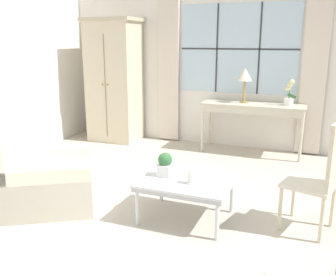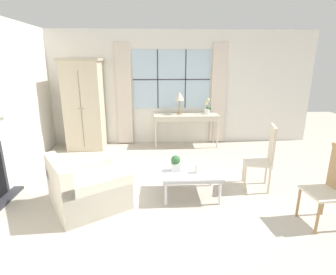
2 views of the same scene
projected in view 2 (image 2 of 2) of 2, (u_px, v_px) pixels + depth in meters
name	position (u px, v px, depth m)	size (l,w,h in m)	color
ground_plane	(183.00, 199.00, 4.09)	(14.00, 14.00, 0.00)	#BCB2A3
wall_back_windowed	(172.00, 89.00, 6.60)	(7.20, 0.14, 2.80)	silver
armoire	(84.00, 105.00, 6.21)	(0.93, 0.69, 2.14)	beige
console_table	(186.00, 118.00, 6.48)	(1.59, 0.51, 0.80)	beige
table_lamp	(180.00, 97.00, 6.38)	(0.23, 0.23, 0.55)	#9E7F47
potted_orchid	(207.00, 108.00, 6.49)	(0.18, 0.14, 0.39)	white
armchair_upholstered	(87.00, 189.00, 3.83)	(1.32, 1.31, 0.78)	beige
side_chair_wooden	(265.00, 154.00, 4.29)	(0.54, 0.54, 1.09)	beige
accent_chair_wooden	(333.00, 183.00, 3.32)	(0.48, 0.48, 1.05)	beige
coffee_table	(191.00, 173.00, 4.10)	(0.90, 0.72, 0.42)	silver
potted_plant_small	(176.00, 163.00, 4.05)	(0.14, 0.14, 0.25)	white
pillar_candle	(196.00, 169.00, 3.99)	(0.10, 0.10, 0.15)	silver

